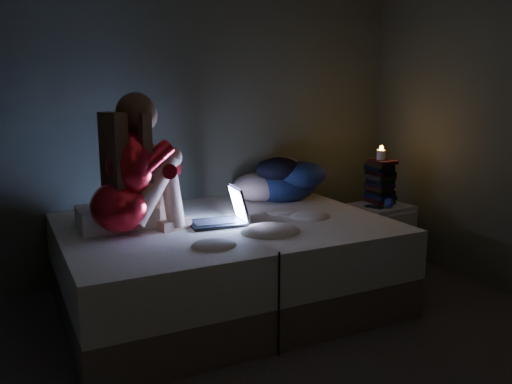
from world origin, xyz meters
TOP-DOWN VIEW (x-y plane):
  - floor at (0.00, 0.00)m, footprint 3.60×3.80m
  - wall_back at (0.00, 1.91)m, footprint 3.60×0.02m
  - bed at (-0.15, 1.10)m, footprint 2.16×1.62m
  - pillow at (-0.84, 1.27)m, footprint 0.49×0.35m
  - woman at (-0.86, 1.05)m, footprint 0.62×0.48m
  - laptop at (-0.23, 1.04)m, footprint 0.40×0.30m
  - clothes_pile at (0.57, 1.56)m, footprint 0.74×0.66m
  - nightstand at (1.24, 1.11)m, footprint 0.45×0.41m
  - book_stack at (1.28, 1.19)m, footprint 0.19×0.25m
  - candle at (1.28, 1.19)m, footprint 0.07×0.07m
  - phone at (1.12, 1.07)m, footprint 0.11×0.16m
  - blue_orb at (1.20, 1.00)m, footprint 0.08×0.08m

SIDE VIEW (x-z plane):
  - floor at x=0.00m, z-range -0.02..0.00m
  - nightstand at x=1.24m, z-range 0.00..0.57m
  - bed at x=-0.15m, z-range 0.00..0.59m
  - phone at x=1.12m, z-range 0.57..0.58m
  - blue_orb at x=1.20m, z-range 0.57..0.65m
  - pillow at x=-0.84m, z-range 0.59..0.73m
  - laptop at x=-0.23m, z-range 0.59..0.86m
  - book_stack at x=1.28m, z-range 0.57..0.91m
  - clothes_pile at x=0.57m, z-range 0.59..0.97m
  - candle at x=1.28m, z-range 0.91..0.99m
  - woman at x=-0.86m, z-range 0.59..1.48m
  - wall_back at x=0.00m, z-range 0.00..2.60m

